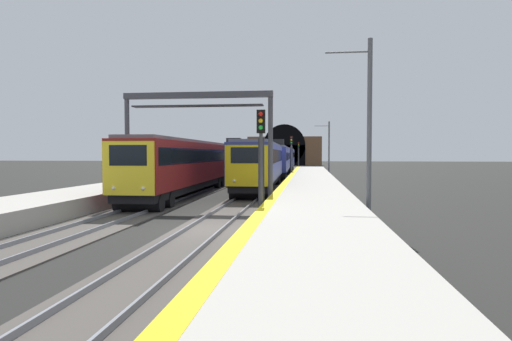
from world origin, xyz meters
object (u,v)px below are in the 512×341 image
(railway_signal_near, at_px, (261,154))
(railway_signal_far, at_px, (299,153))
(overhead_signal_gantry, at_px, (197,119))
(catenary_mast_far, at_px, (369,128))
(railway_signal_mid, at_px, (291,153))
(train_main_approaching, at_px, (277,160))
(train_adjacent_platform, at_px, (215,161))
(catenary_mast_near, at_px, (329,148))

(railway_signal_near, xyz_separation_m, railway_signal_far, (70.34, -0.00, 0.23))
(overhead_signal_gantry, bearing_deg, catenary_mast_far, -115.56)
(railway_signal_near, height_order, railway_signal_mid, railway_signal_mid)
(train_main_approaching, distance_m, railway_signal_far, 34.79)
(railway_signal_near, distance_m, railway_signal_mid, 33.81)
(train_main_approaching, height_order, train_adjacent_platform, train_adjacent_platform)
(railway_signal_far, relative_size, catenary_mast_near, 0.72)
(railway_signal_mid, bearing_deg, train_adjacent_platform, -28.75)
(railway_signal_near, bearing_deg, railway_signal_far, -180.00)
(train_main_approaching, bearing_deg, catenary_mast_near, 129.61)
(train_main_approaching, distance_m, railway_signal_mid, 2.76)
(railway_signal_mid, relative_size, railway_signal_far, 0.96)
(train_adjacent_platform, bearing_deg, railway_signal_near, 16.75)
(train_adjacent_platform, height_order, railway_signal_near, railway_signal_near)
(railway_signal_near, relative_size, catenary_mast_near, 0.67)
(train_adjacent_platform, bearing_deg, catenary_mast_near, 148.96)
(train_main_approaching, bearing_deg, overhead_signal_gantry, -5.87)
(train_main_approaching, distance_m, catenary_mast_near, 9.07)
(railway_signal_near, bearing_deg, train_main_approaching, -176.95)
(train_main_approaching, relative_size, railway_signal_near, 11.36)
(catenary_mast_near, bearing_deg, railway_signal_far, 9.55)
(railway_signal_near, bearing_deg, catenary_mast_far, 101.24)
(overhead_signal_gantry, bearing_deg, railway_signal_mid, -8.70)
(railway_signal_mid, relative_size, catenary_mast_near, 0.70)
(railway_signal_near, xyz_separation_m, catenary_mast_near, (41.47, -4.86, 0.81))
(railway_signal_near, relative_size, overhead_signal_gantry, 0.57)
(train_adjacent_platform, distance_m, railway_signal_far, 49.41)
(train_main_approaching, xyz_separation_m, catenary_mast_near, (5.85, -6.76, 1.56))
(railway_signal_near, xyz_separation_m, catenary_mast_far, (0.97, -4.86, 1.21))
(overhead_signal_gantry, distance_m, catenary_mast_far, 10.24)
(catenary_mast_far, bearing_deg, railway_signal_far, 4.01)
(train_adjacent_platform, xyz_separation_m, catenary_mast_near, (20.05, -11.66, 1.52))
(railway_signal_far, height_order, catenary_mast_near, catenary_mast_near)
(train_main_approaching, height_order, railway_signal_near, railway_signal_near)
(train_adjacent_platform, relative_size, railway_signal_mid, 7.83)
(train_adjacent_platform, distance_m, catenary_mast_far, 23.62)
(train_adjacent_platform, distance_m, railway_signal_near, 22.48)
(railway_signal_near, relative_size, catenary_mast_far, 0.61)
(railway_signal_far, xyz_separation_m, catenary_mast_far, (-69.38, -4.86, 0.98))
(railway_signal_far, relative_size, catenary_mast_far, 0.66)
(railway_signal_near, distance_m, railway_signal_far, 70.34)
(railway_signal_near, height_order, railway_signal_far, railway_signal_far)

